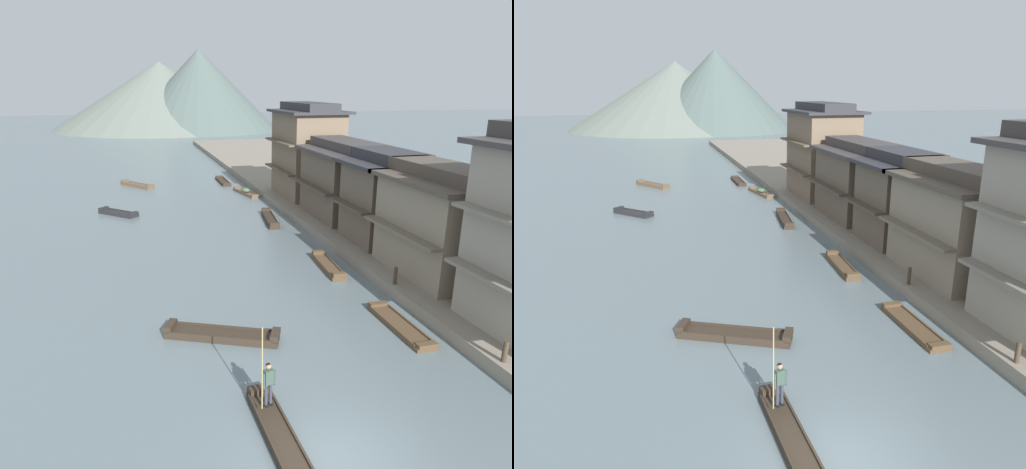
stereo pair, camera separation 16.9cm
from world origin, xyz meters
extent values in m
plane|color=slate|center=(0.00, 0.00, 0.00)|extent=(400.00, 400.00, 0.00)
cube|color=gray|center=(16.96, 30.00, 0.32)|extent=(18.00, 110.00, 0.63)
cube|color=#33281E|center=(-1.07, 1.29, 0.13)|extent=(1.02, 4.97, 0.25)
cube|color=#33281E|center=(-1.14, 3.61, 0.36)|extent=(0.81, 0.38, 0.23)
cube|color=#33281E|center=(-0.67, 1.30, 0.29)|extent=(0.20, 4.45, 0.08)
cube|color=#33281E|center=(-1.48, 1.28, 0.29)|extent=(0.20, 4.45, 0.08)
cube|color=black|center=(-1.01, 2.56, 0.50)|extent=(0.15, 0.24, 0.05)
cylinder|color=#333847|center=(-1.02, 2.59, 0.92)|extent=(0.11, 0.11, 0.78)
cube|color=black|center=(-1.19, 2.51, 0.50)|extent=(0.15, 0.24, 0.05)
cylinder|color=#333847|center=(-1.20, 2.55, 0.92)|extent=(0.11, 0.11, 0.78)
cube|color=#384C42|center=(-1.11, 2.57, 1.57)|extent=(0.36, 0.28, 0.52)
cylinder|color=#384C42|center=(-0.89, 2.57, 1.50)|extent=(0.08, 0.08, 0.56)
cylinder|color=#384C42|center=(-1.30, 2.46, 1.50)|extent=(0.08, 0.08, 0.56)
sphere|color=#A37A5B|center=(-1.11, 2.57, 1.97)|extent=(0.20, 0.20, 0.20)
sphere|color=black|center=(-1.11, 2.58, 1.99)|extent=(0.18, 0.18, 0.18)
cylinder|color=tan|center=(-1.37, 2.40, 2.02)|extent=(0.04, 0.04, 3.00)
cube|color=brown|center=(6.44, 14.96, 0.13)|extent=(1.24, 4.31, 0.25)
cube|color=brown|center=(6.61, 16.93, 0.37)|extent=(0.82, 0.43, 0.23)
cube|color=brown|center=(6.28, 12.99, 0.37)|extent=(0.82, 0.43, 0.23)
cube|color=brown|center=(6.04, 14.99, 0.29)|extent=(0.40, 3.75, 0.08)
cube|color=brown|center=(6.85, 14.93, 0.29)|extent=(0.40, 3.75, 0.08)
cube|color=brown|center=(-4.10, 44.17, 0.13)|extent=(3.68, 4.52, 0.27)
cube|color=brown|center=(-2.77, 42.35, 0.39)|extent=(0.98, 0.85, 0.24)
cube|color=brown|center=(-5.42, 46.00, 0.39)|extent=(0.98, 0.85, 0.24)
cube|color=brown|center=(-3.71, 44.46, 0.31)|extent=(2.60, 3.54, 0.08)
cube|color=brown|center=(-4.49, 43.89, 0.31)|extent=(2.60, 3.54, 0.08)
cube|color=brown|center=(6.61, 6.98, 0.09)|extent=(1.06, 4.44, 0.18)
cube|color=brown|center=(6.61, 9.05, 0.27)|extent=(0.94, 0.36, 0.17)
cube|color=brown|center=(6.62, 4.91, 0.27)|extent=(0.94, 0.36, 0.17)
cube|color=brown|center=(6.13, 6.98, 0.22)|extent=(0.09, 3.94, 0.08)
cube|color=brown|center=(7.10, 6.98, 0.22)|extent=(0.09, 3.94, 0.08)
cube|color=brown|center=(6.73, 37.13, 0.10)|extent=(1.74, 4.85, 0.21)
cube|color=brown|center=(6.33, 39.32, 0.30)|extent=(0.85, 0.50, 0.19)
cube|color=brown|center=(7.14, 34.93, 0.30)|extent=(0.85, 0.50, 0.19)
cube|color=brown|center=(6.34, 37.06, 0.25)|extent=(0.86, 4.21, 0.08)
cube|color=brown|center=(7.13, 37.20, 0.25)|extent=(0.86, 4.21, 0.08)
ellipsoid|color=#4C6B42|center=(6.73, 37.13, 0.43)|extent=(0.99, 1.24, 0.44)
cube|color=#33281E|center=(6.14, 26.32, 0.14)|extent=(1.57, 5.13, 0.28)
cube|color=#33281E|center=(6.48, 28.68, 0.41)|extent=(0.81, 0.47, 0.26)
cube|color=#33281E|center=(5.79, 23.97, 0.41)|extent=(0.81, 0.47, 0.26)
cube|color=#33281E|center=(5.76, 26.38, 0.32)|extent=(0.73, 4.53, 0.08)
cube|color=#33281E|center=(6.52, 26.27, 0.32)|extent=(0.73, 4.53, 0.08)
cube|color=#33281E|center=(5.71, 44.07, 0.10)|extent=(1.04, 5.07, 0.20)
cube|color=#33281E|center=(5.73, 46.45, 0.29)|extent=(0.90, 0.37, 0.18)
cube|color=#33281E|center=(5.69, 41.69, 0.29)|extent=(0.90, 0.37, 0.18)
cube|color=#33281E|center=(5.25, 44.07, 0.24)|extent=(0.12, 4.57, 0.08)
cube|color=#33281E|center=(6.16, 44.06, 0.24)|extent=(0.12, 4.57, 0.08)
cube|color=#33281E|center=(-1.57, 8.22, 0.14)|extent=(5.07, 3.15, 0.28)
cube|color=#33281E|center=(0.60, 7.20, 0.41)|extent=(0.74, 1.03, 0.25)
cube|color=#33281E|center=(-3.75, 9.24, 0.41)|extent=(0.74, 1.03, 0.25)
cube|color=#33281E|center=(-1.36, 8.67, 0.32)|extent=(4.20, 2.03, 0.08)
cube|color=#33281E|center=(-1.79, 7.77, 0.32)|extent=(4.20, 2.03, 0.08)
cube|color=#232326|center=(-6.12, 31.80, 0.12)|extent=(3.48, 3.50, 0.25)
cube|color=#232326|center=(-4.86, 30.52, 0.36)|extent=(0.93, 0.92, 0.22)
cube|color=#232326|center=(-7.38, 33.07, 0.36)|extent=(0.93, 0.92, 0.22)
cube|color=#232326|center=(-5.77, 32.14, 0.29)|extent=(2.43, 2.46, 0.08)
cube|color=#232326|center=(-6.47, 31.46, 0.29)|extent=(2.43, 2.46, 0.08)
cube|color=gray|center=(8.90, 3.36, 3.23)|extent=(0.70, 7.17, 0.16)
cube|color=gray|center=(11.45, 11.33, 3.23)|extent=(4.41, 6.67, 5.20)
cube|color=#6E6151|center=(8.90, 11.33, 3.23)|extent=(0.70, 6.67, 0.16)
cube|color=#4C4238|center=(11.45, 11.33, 5.95)|extent=(5.31, 7.57, 0.24)
cube|color=#4C4238|center=(11.45, 11.33, 6.42)|extent=(2.65, 7.57, 0.70)
cube|color=brown|center=(11.64, 17.46, 3.23)|extent=(4.78, 4.64, 5.20)
cube|color=#4D4135|center=(8.90, 17.46, 3.23)|extent=(0.70, 4.64, 0.16)
cube|color=#2D2D33|center=(11.64, 17.46, 5.95)|extent=(5.68, 5.54, 0.24)
cube|color=#2D2D33|center=(11.64, 17.46, 6.42)|extent=(2.87, 5.54, 0.70)
cube|color=brown|center=(11.67, 24.23, 3.23)|extent=(4.84, 6.93, 5.20)
cube|color=#4D4135|center=(8.90, 24.23, 3.23)|extent=(0.70, 6.93, 0.16)
cube|color=#3D3838|center=(11.67, 24.23, 5.95)|extent=(5.74, 7.83, 0.24)
cube|color=#3D3838|center=(11.67, 24.23, 6.42)|extent=(2.91, 7.83, 0.70)
cube|color=#75604C|center=(11.66, 32.55, 4.53)|extent=(4.83, 7.32, 7.80)
cube|color=brown|center=(8.90, 32.55, 3.23)|extent=(0.70, 7.32, 0.16)
cube|color=brown|center=(8.90, 32.55, 5.83)|extent=(0.70, 7.32, 0.16)
cube|color=#2D2D33|center=(11.66, 32.55, 8.55)|extent=(5.73, 8.22, 0.24)
cube|color=#2D2D33|center=(11.66, 32.55, 9.02)|extent=(2.90, 8.22, 0.70)
cylinder|color=#473828|center=(8.31, 2.50, 1.07)|extent=(0.20, 0.20, 0.88)
cylinder|color=#473828|center=(8.31, 10.40, 1.11)|extent=(0.20, 0.20, 0.94)
cone|color=slate|center=(5.07, 125.34, 8.64)|extent=(56.54, 56.54, 17.27)
cone|color=#4C5B56|center=(14.52, 117.42, 10.02)|extent=(40.34, 40.34, 20.05)
camera|label=1|loc=(-5.09, -10.54, 10.72)|focal=33.56mm
camera|label=2|loc=(-4.93, -10.59, 10.72)|focal=33.56mm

